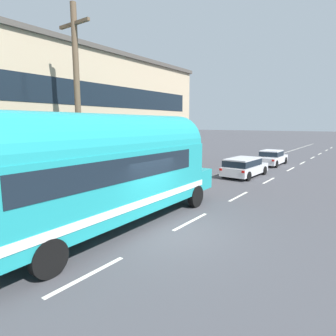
# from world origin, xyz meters

# --- Properties ---
(ground_plane) EXTENTS (300.00, 300.00, 0.00)m
(ground_plane) POSITION_xyz_m (0.00, 0.00, 0.00)
(ground_plane) COLOR #424247
(lane_markings) EXTENTS (4.07, 80.00, 0.01)m
(lane_markings) POSITION_xyz_m (-2.77, 12.79, 0.00)
(lane_markings) COLOR silver
(lane_markings) RESTS_ON ground
(roadside_building) EXTENTS (10.39, 21.21, 7.84)m
(roadside_building) POSITION_xyz_m (-11.62, 1.38, 3.92)
(roadside_building) COLOR tan
(roadside_building) RESTS_ON ground
(utility_pole) EXTENTS (1.80, 0.24, 8.50)m
(utility_pole) POSITION_xyz_m (-4.51, -0.22, 4.42)
(utility_pole) COLOR brown
(utility_pole) RESTS_ON ground
(painted_bus) EXTENTS (2.78, 11.97, 4.12)m
(painted_bus) POSITION_xyz_m (-1.95, -1.43, 2.30)
(painted_bus) COLOR teal
(painted_bus) RESTS_ON ground
(car_lead) EXTENTS (2.09, 4.53, 1.37)m
(car_lead) POSITION_xyz_m (-1.93, 11.83, 0.79)
(car_lead) COLOR silver
(car_lead) RESTS_ON ground
(car_second) EXTENTS (1.90, 4.49, 1.37)m
(car_second) POSITION_xyz_m (-2.07, 19.04, 0.73)
(car_second) COLOR white
(car_second) RESTS_ON ground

